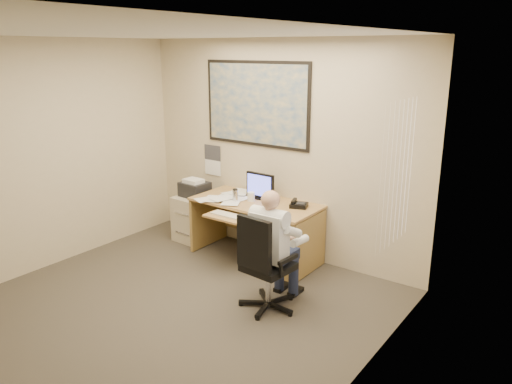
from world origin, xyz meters
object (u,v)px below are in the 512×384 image
Objects in this scene: office_chair at (266,282)px; person at (270,250)px; desk at (279,230)px; filing_cabinet at (196,214)px.

person is (-0.00, 0.08, 0.32)m from office_chair.
office_chair is 0.33m from person.
desk is 1.84× the size of filing_cabinet.
desk is at bearing 121.88° from office_chair.
desk is at bearing 117.66° from person.
person is at bearing 98.08° from office_chair.
person is at bearing -61.41° from desk.
desk is 1.07m from person.
filing_cabinet is (-1.40, 0.03, -0.07)m from desk.
office_chair is (1.91, -1.04, -0.07)m from filing_cabinet.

